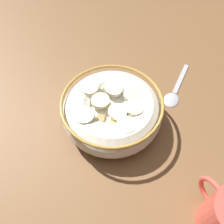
% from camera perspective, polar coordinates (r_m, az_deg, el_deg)
% --- Properties ---
extents(ground_plane, '(1.31, 1.31, 0.02)m').
position_cam_1_polar(ground_plane, '(0.52, 0.00, -2.54)').
color(ground_plane, brown).
extents(cereal_bowl, '(0.19, 0.19, 0.07)m').
position_cam_1_polar(cereal_bowl, '(0.48, -0.01, 0.32)').
color(cereal_bowl, silver).
rests_on(cereal_bowl, ground_plane).
extents(spoon, '(0.10, 0.12, 0.01)m').
position_cam_1_polar(spoon, '(0.56, 14.14, 4.11)').
color(spoon, '#A5A5AD').
rests_on(spoon, ground_plane).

